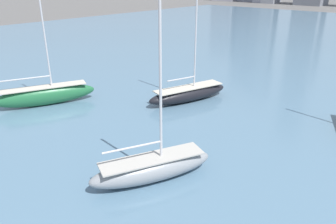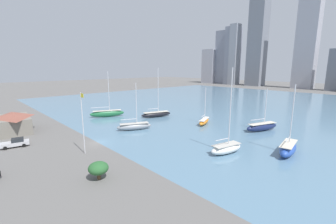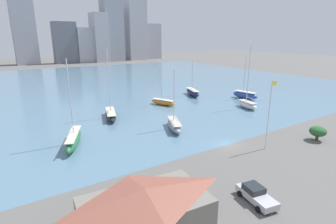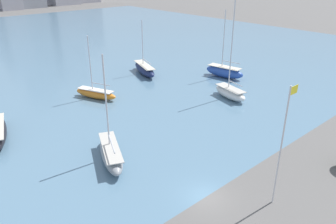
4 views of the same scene
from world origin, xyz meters
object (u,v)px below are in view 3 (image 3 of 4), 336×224
object	(u,v)px
boat_shed	(145,212)
sailboat_black	(111,114)
flag_pole	(269,113)
sailboat_white	(247,104)
sailboat_blue	(245,95)
parked_pickup_silver	(256,194)
sailboat_gray	(174,125)
sailboat_green	(73,139)
sailboat_orange	(163,102)
sailboat_navy	(193,92)

from	to	relation	value
boat_shed	sailboat_black	xyz separation A→B (m)	(10.57, 36.47, -1.47)
flag_pole	sailboat_white	bearing A→B (deg)	47.33
flag_pole	sailboat_blue	bearing A→B (deg)	46.47
parked_pickup_silver	sailboat_blue	bearing A→B (deg)	53.47
boat_shed	sailboat_gray	world-z (taller)	sailboat_gray
boat_shed	sailboat_green	bearing A→B (deg)	96.22
sailboat_white	sailboat_green	bearing A→B (deg)	-166.48
sailboat_black	sailboat_orange	bearing A→B (deg)	30.27
sailboat_gray	sailboat_black	distance (m)	16.00
flag_pole	boat_shed	bearing A→B (deg)	-165.50
sailboat_gray	sailboat_blue	distance (m)	34.64
sailboat_white	parked_pickup_silver	bearing A→B (deg)	-125.23
sailboat_white	sailboat_black	size ratio (longest dim) A/B	1.01
sailboat_orange	parked_pickup_silver	size ratio (longest dim) A/B	1.93
sailboat_blue	parked_pickup_silver	world-z (taller)	sailboat_blue
sailboat_white	sailboat_navy	bearing A→B (deg)	109.51
sailboat_gray	parked_pickup_silver	bearing A→B (deg)	-79.31
flag_pole	sailboat_navy	distance (m)	42.08
boat_shed	sailboat_black	size ratio (longest dim) A/B	0.76
sailboat_blue	sailboat_white	size ratio (longest dim) A/B	0.81
boat_shed	sailboat_gray	xyz separation A→B (m)	(18.49, 22.58, -1.46)
sailboat_green	parked_pickup_silver	size ratio (longest dim) A/B	2.74
sailboat_blue	sailboat_green	size ratio (longest dim) A/B	0.88
sailboat_white	sailboat_blue	bearing A→B (deg)	57.02
boat_shed	sailboat_orange	xyz separation A→B (m)	(26.87, 40.35, -1.57)
flag_pole	sailboat_black	xyz separation A→B (m)	(-15.18, 29.81, -5.20)
flag_pole	sailboat_orange	distance (m)	34.12
flag_pole	sailboat_black	world-z (taller)	sailboat_black
sailboat_gray	sailboat_white	bearing A→B (deg)	31.23
sailboat_navy	boat_shed	bearing A→B (deg)	-113.42
flag_pole	sailboat_white	distance (m)	26.52
sailboat_orange	sailboat_navy	xyz separation A→B (m)	(14.11, 5.21, 0.19)
flag_pole	sailboat_gray	distance (m)	18.25
sailboat_white	sailboat_gray	bearing A→B (deg)	-160.09
sailboat_navy	sailboat_white	bearing A→B (deg)	-64.50
sailboat_black	sailboat_gray	bearing A→B (deg)	-43.37
flag_pole	sailboat_green	world-z (taller)	sailboat_green
flag_pole	sailboat_green	distance (m)	32.33
flag_pole	sailboat_black	distance (m)	33.86
sailboat_white	parked_pickup_silver	xyz separation A→B (m)	(-30.66, -27.81, -0.19)
sailboat_gray	sailboat_green	bearing A→B (deg)	-163.61
boat_shed	sailboat_white	xyz separation A→B (m)	(43.39, 25.79, -1.39)
sailboat_navy	parked_pickup_silver	size ratio (longest dim) A/B	1.99
sailboat_black	parked_pickup_silver	bearing A→B (deg)	-69.86
flag_pole	sailboat_gray	world-z (taller)	sailboat_gray
flag_pole	sailboat_orange	size ratio (longest dim) A/B	1.12
sailboat_blue	parked_pickup_silver	xyz separation A→B (m)	(-38.60, -35.61, -0.31)
sailboat_white	sailboat_orange	bearing A→B (deg)	151.18
sailboat_white	parked_pickup_silver	world-z (taller)	sailboat_white
sailboat_gray	sailboat_navy	size ratio (longest dim) A/B	1.13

